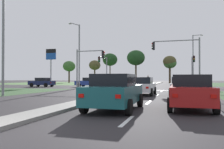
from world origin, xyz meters
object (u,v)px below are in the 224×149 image
object	(u,v)px
treeline_fourth	(136,58)
treeline_sixth	(170,63)
car_teal_sixth	(115,92)
traffic_signal_near_right	(182,54)
traffic_signal_near_left	(87,62)
traffic_signal_far_right	(193,65)
treeline_third	(110,60)
traffic_signal_far_left	(104,65)
street_lamp_second	(78,53)
treeline_second	(95,65)
car_navy_fifth	(42,82)
car_blue_seventh	(90,82)
car_silver_eighth	(182,86)
car_maroon_fourth	(146,81)
treeline_near	(69,66)
car_red_second	(191,92)
street_lamp_third	(194,58)
car_white_near	(143,86)
pedestrian_at_median	(148,79)
treeline_fifth	(170,62)
fuel_price_totem	(51,59)
street_lamp_near	(2,27)

from	to	relation	value
treeline_fourth	treeline_sixth	world-z (taller)	treeline_fourth
car_teal_sixth	traffic_signal_near_right	world-z (taller)	traffic_signal_near_right
traffic_signal_near_left	traffic_signal_far_right	size ratio (longest dim) A/B	1.02
treeline_third	treeline_sixth	size ratio (longest dim) A/B	1.25
traffic_signal_far_left	street_lamp_second	size ratio (longest dim) A/B	0.60
treeline_second	car_navy_fifth	bearing A→B (deg)	-87.17
car_blue_seventh	car_silver_eighth	xyz separation A→B (m)	(13.77, -14.34, 0.00)
car_maroon_fourth	treeline_third	bearing A→B (deg)	-36.33
car_maroon_fourth	treeline_near	size ratio (longest dim) A/B	0.65
car_navy_fifth	car_silver_eighth	size ratio (longest dim) A/B	1.01
treeline_near	treeline_sixth	world-z (taller)	treeline_sixth
car_red_second	treeline_near	xyz separation A→B (m)	(-32.58, 52.46, 4.26)
street_lamp_third	car_white_near	bearing A→B (deg)	-102.20
car_white_near	traffic_signal_far_right	size ratio (longest dim) A/B	0.90
car_silver_eighth	pedestrian_at_median	world-z (taller)	pedestrian_at_median
car_blue_seventh	treeline_fifth	size ratio (longest dim) A/B	0.58
car_maroon_fourth	car_silver_eighth	world-z (taller)	car_silver_eighth
traffic_signal_far_right	fuel_price_totem	world-z (taller)	fuel_price_totem
street_lamp_second	treeline_third	bearing A→B (deg)	99.58
street_lamp_second	treeline_fourth	world-z (taller)	treeline_fourth
car_navy_fifth	traffic_signal_near_right	xyz separation A→B (m)	(22.17, -5.55, 3.45)
traffic_signal_near_left	pedestrian_at_median	size ratio (longest dim) A/B	2.86
car_red_second	car_teal_sixth	bearing A→B (deg)	-159.25
car_navy_fifth	car_white_near	bearing A→B (deg)	-126.20
street_lamp_second	treeline_third	distance (m)	37.28
street_lamp_near	pedestrian_at_median	bearing A→B (deg)	73.78
street_lamp_near	street_lamp_third	size ratio (longest dim) A/B	1.01
traffic_signal_far_left	treeline_third	size ratio (longest dim) A/B	0.60
treeline_fourth	treeline_fifth	size ratio (longest dim) A/B	1.20
traffic_signal_near_right	street_lamp_second	size ratio (longest dim) A/B	0.67
traffic_signal_near_left	street_lamp_second	xyz separation A→B (m)	(-2.09, 1.83, 1.46)
street_lamp_near	treeline_fourth	distance (m)	47.69
treeline_near	treeline_third	world-z (taller)	treeline_third
car_teal_sixth	street_lamp_near	bearing A→B (deg)	154.51
car_white_near	treeline_sixth	world-z (taller)	treeline_sixth
car_red_second	treeline_sixth	distance (m)	54.72
car_maroon_fourth	street_lamp_second	bearing A→B (deg)	77.79
traffic_signal_near_right	street_lamp_near	size ratio (longest dim) A/B	0.61
fuel_price_totem	car_silver_eighth	bearing A→B (deg)	-35.47
car_navy_fifth	treeline_sixth	size ratio (longest dim) A/B	0.58
car_silver_eighth	street_lamp_near	bearing A→B (deg)	-162.50
car_navy_fifth	street_lamp_third	xyz separation A→B (m)	(24.85, 14.15, 4.72)
street_lamp_second	treeline_fifth	world-z (taller)	street_lamp_second
traffic_signal_far_right	fuel_price_totem	xyz separation A→B (m)	(-23.27, -4.51, 1.17)
traffic_signal_near_left	treeline_near	xyz separation A→B (m)	(-20.71, 36.02, 1.49)
treeline_near	traffic_signal_near_left	bearing A→B (deg)	-60.10
car_maroon_fourth	car_teal_sixth	bearing A→B (deg)	95.62
car_white_near	traffic_signal_far_left	size ratio (longest dim) A/B	0.86
car_blue_seventh	treeline_second	size ratio (longest dim) A/B	0.67
car_silver_eighth	traffic_signal_far_left	size ratio (longest dim) A/B	0.77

